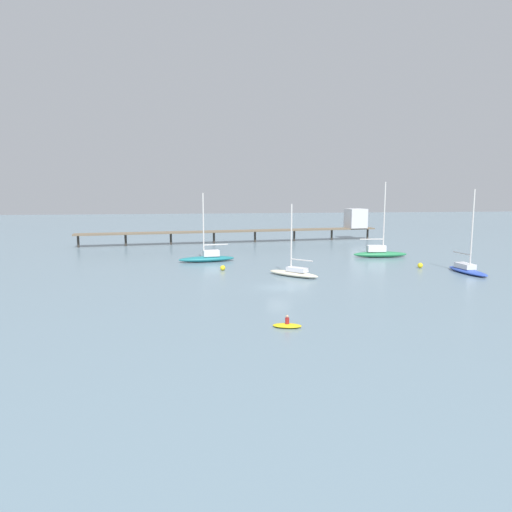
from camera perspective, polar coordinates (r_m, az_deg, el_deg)
ground_plane at (r=57.99m, az=2.67°, el=-3.92°), size 400.00×400.00×0.00m
pier at (r=112.97m, az=5.43°, el=3.90°), size 71.06×11.89×7.67m
sailboat_cream at (r=65.61m, az=4.71°, el=-1.96°), size 6.93×7.24×10.22m
sailboat_blue at (r=74.76m, az=24.60°, el=-1.41°), size 2.56×8.54×12.27m
sailboat_green at (r=87.52m, az=14.98°, el=0.45°), size 10.06×3.23×13.66m
sailboat_teal at (r=79.64m, az=-6.01°, el=-0.14°), size 9.87×3.72×11.70m
dinghy_yellow at (r=41.33m, az=3.86°, el=-8.51°), size 2.77×1.78×1.14m
mooring_buoy_far at (r=70.56m, az=-4.12°, el=-1.47°), size 0.79×0.79×0.79m
mooring_buoy_near at (r=77.07m, az=19.59°, el=-1.10°), size 0.83×0.83×0.83m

